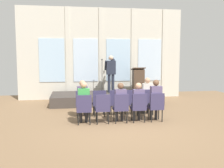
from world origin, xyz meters
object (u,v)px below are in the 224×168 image
speaker (111,71)px  chair_r1_c0 (84,108)px  mic_stand (102,85)px  audience_r1_c4 (155,98)px  chair_r1_c2 (121,106)px  audience_r1_c2 (120,100)px  chair_r1_c3 (139,106)px  audience_r1_c3 (138,100)px  chair_r0_c2 (116,101)px  chair_r0_c1 (99,102)px  chair_r0_c4 (148,100)px  audience_r1_c0 (84,101)px  audience_r0_c0 (82,96)px  audience_r0_c4 (147,94)px  chair_r1_c1 (103,107)px  lectern (138,80)px  chair_r1_c4 (156,105)px  chair_r0_c3 (132,101)px  chair_r0_c0 (82,102)px

speaker → chair_r1_c0: 4.28m
mic_stand → audience_r1_c4: (1.27, -4.05, -0.01)m
chair_r1_c2 → audience_r1_c2: 0.20m
chair_r1_c3 → audience_r1_c3: audience_r1_c3 is taller
audience_r1_c2 → chair_r0_c2: bearing=90.0°
chair_r0_c1 → chair_r0_c4: (1.76, 0.00, 0.00)m
chair_r0_c1 → audience_r1_c0: 1.08m
audience_r1_c3 → audience_r0_c0: bearing=151.3°
audience_r0_c0 → audience_r0_c4: (2.34, -0.00, 0.03)m
audience_r0_c0 → chair_r1_c1: size_ratio=1.38×
lectern → audience_r0_c0: lectern is taller
chair_r1_c4 → audience_r0_c0: bearing=156.0°
chair_r1_c2 → speaker: bearing=85.8°
chair_r1_c0 → chair_r1_c1: bearing=0.0°
audience_r0_c4 → audience_r1_c0: 2.53m
chair_r0_c2 → audience_r1_c3: size_ratio=0.73×
chair_r0_c1 → chair_r1_c0: size_ratio=1.00×
chair_r1_c1 → chair_r1_c4: (1.76, 0.00, 0.00)m
chair_r0_c1 → audience_r1_c3: size_ratio=0.73×
lectern → audience_r1_c2: size_ratio=0.90×
chair_r0_c1 → chair_r1_c3: same height
audience_r0_c0 → chair_r1_c3: bearing=-30.7°
chair_r0_c2 → chair_r1_c4: same height
chair_r0_c3 → chair_r0_c0: bearing=180.0°
lectern → audience_r1_c3: lectern is taller
chair_r0_c1 → chair_r1_c2: bearing=-58.7°
lectern → chair_r1_c0: lectern is taller
mic_stand → chair_r1_c2: mic_stand is taller
chair_r1_c1 → lectern: bearing=61.1°
chair_r1_c2 → chair_r1_c4: bearing=0.0°
mic_stand → chair_r0_c0: bearing=-108.6°
audience_r1_c3 → chair_r1_c4: bearing=-8.1°
audience_r1_c0 → chair_r1_c1: 0.63m
audience_r1_c0 → chair_r1_c1: (0.59, -0.08, -0.21)m
chair_r0_c3 → chair_r0_c4: size_ratio=1.00×
mic_stand → audience_r1_c4: 4.25m
audience_r1_c3 → audience_r1_c4: 0.59m
chair_r0_c2 → audience_r1_c4: audience_r1_c4 is taller
speaker → chair_r1_c4: (0.88, -3.92, -0.90)m
mic_stand → chair_r0_c2: bearing=-88.2°
audience_r1_c0 → chair_r0_c2: bearing=36.9°
chair_r0_c3 → audience_r0_c4: bearing=7.7°
audience_r0_c0 → mic_stand: bearing=70.9°
chair_r1_c1 → audience_r1_c3: bearing=4.1°
audience_r0_c0 → audience_r1_c0: bearing=-90.0°
speaker → audience_r0_c4: (0.88, -2.88, -0.68)m
audience_r0_c0 → audience_r1_c0: audience_r1_c0 is taller
speaker → chair_r1_c3: size_ratio=1.83×
speaker → mic_stand: size_ratio=1.11×
audience_r0_c0 → chair_r0_c3: (1.76, -0.08, -0.19)m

